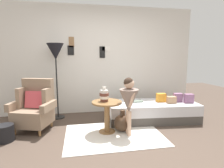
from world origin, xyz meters
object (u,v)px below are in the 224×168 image
Objects in this scene: person_child at (129,99)px; book_on_daybed at (137,101)px; vase_striped at (104,95)px; side_table at (107,111)px; floor_lamp at (56,55)px; armchair at (35,107)px; magazine_basket at (5,133)px; demijohn_near at (122,123)px; daybed at (152,111)px.

person_child reaches higher than book_on_daybed.
side_table is at bearing -23.81° from vase_striped.
person_child is at bearing -26.81° from vase_striped.
floor_lamp reaches higher than book_on_daybed.
armchair is 0.67m from magazine_basket.
demijohn_near is at bearing -129.15° from book_on_daybed.
person_child reaches higher than vase_striped.
side_table is 2.09× the size of magazine_basket.
floor_lamp reaches higher than demijohn_near.
person_child is 0.52m from demijohn_near.
demijohn_near is at bearing 111.99° from person_child.
magazine_basket is (-0.38, -0.46, -0.30)m from armchair.
floor_lamp is (-0.93, 0.98, 0.74)m from vase_striped.
armchair is 1.81m from person_child.
daybed is at bearing -14.47° from floor_lamp.
side_table is 1.44× the size of demijohn_near.
demijohn_near reaches higher than daybed.
side_table reaches higher than magazine_basket.
armchair is at bearing 160.98° from person_child.
floor_lamp reaches higher than magazine_basket.
daybed is 4.81× the size of demijohn_near.
vase_striped is 1.54m from floor_lamp.
demijohn_near is at bearing 1.21° from magazine_basket.
magazine_basket is at bearing 176.46° from person_child.
vase_striped is at bearing -46.46° from floor_lamp.
side_table is at bearing -156.63° from daybed.
armchair is at bearing 165.74° from demijohn_near.
vase_striped is 0.66× the size of demijohn_near.
demijohn_near is 1.45× the size of magazine_basket.
armchair reaches higher than magazine_basket.
floor_lamp is (0.36, 0.60, 1.00)m from armchair.
magazine_basket is (-2.80, -0.52, -0.06)m from daybed.
armchair is 1.22m from floor_lamp.
vase_striped is 0.95× the size of magazine_basket.
book_on_daybed is 0.79× the size of magazine_basket.
floor_lamp is at bearing 54.97° from magazine_basket.
side_table is 2.66× the size of book_on_daybed.
magazine_basket is (-2.01, -0.04, -0.03)m from demijohn_near.
book_on_daybed is (1.75, -0.43, -1.02)m from floor_lamp.
demijohn_near is (-0.07, 0.17, -0.49)m from person_child.
demijohn_near is (-0.48, -0.59, -0.25)m from book_on_daybed.
vase_striped is 0.16× the size of floor_lamp.
book_on_daybed is at bearing 50.85° from demijohn_near.
book_on_daybed is at bearing 14.17° from magazine_basket.
book_on_daybed is at bearing 34.06° from vase_striped.
book_on_daybed is at bearing -13.80° from floor_lamp.
side_table is 0.56× the size of person_child.
demijohn_near is (1.63, -0.41, -0.27)m from armchair.
demijohn_near is (0.29, -0.01, -0.25)m from side_table.
vase_striped is 1.76m from magazine_basket.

